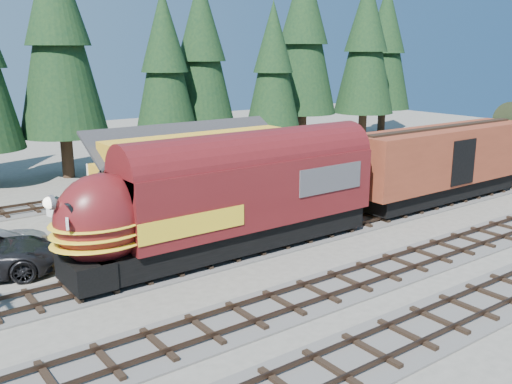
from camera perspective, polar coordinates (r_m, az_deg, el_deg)
ground at (r=26.57m, az=7.12°, el=-7.45°), size 120.00×120.00×0.00m
track_siding at (r=36.16m, az=14.27°, el=-1.86°), size 68.00×3.20×0.33m
track_main_south at (r=32.90m, az=22.36°, el=-4.07°), size 68.00×3.20×0.33m
track_spur at (r=37.72m, az=-24.26°, el=-2.03°), size 32.00×3.20×0.33m
depot at (r=33.77m, az=-5.09°, el=2.49°), size 12.80×7.00×5.30m
conifer_backdrop at (r=47.61m, az=-11.24°, el=14.23°), size 81.38×21.58×16.63m
locomotive at (r=26.86m, az=-3.50°, el=-1.22°), size 16.60×3.30×4.51m
boxcar at (r=38.50m, az=18.08°, el=2.92°), size 14.53×3.11×4.57m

